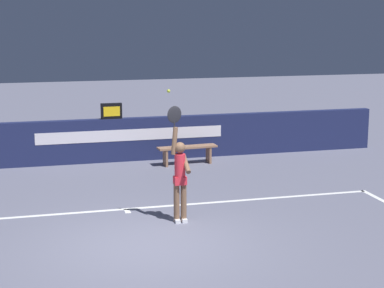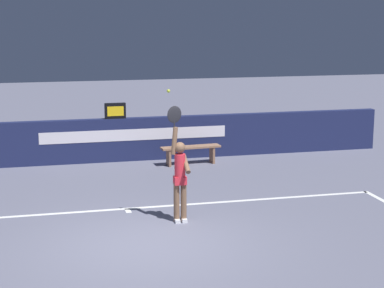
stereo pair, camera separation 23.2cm
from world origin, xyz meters
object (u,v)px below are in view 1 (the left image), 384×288
at_px(tennis_player, 180,175).
at_px(courtside_bench_near, 187,150).
at_px(speed_display, 111,111).
at_px(tennis_ball, 169,91).

xyz_separation_m(tennis_player, courtside_bench_near, (1.39, 4.86, -0.58)).
height_order(speed_display, courtside_bench_near, speed_display).
height_order(tennis_ball, courtside_bench_near, tennis_ball).
relative_size(tennis_player, tennis_ball, 35.44).
relative_size(speed_display, tennis_ball, 8.74).
height_order(tennis_player, courtside_bench_near, tennis_player).
bearing_deg(tennis_ball, speed_display, 93.44).
relative_size(tennis_player, courtside_bench_near, 1.40).
height_order(speed_display, tennis_ball, tennis_ball).
xyz_separation_m(speed_display, tennis_player, (0.58, -5.75, -0.47)).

